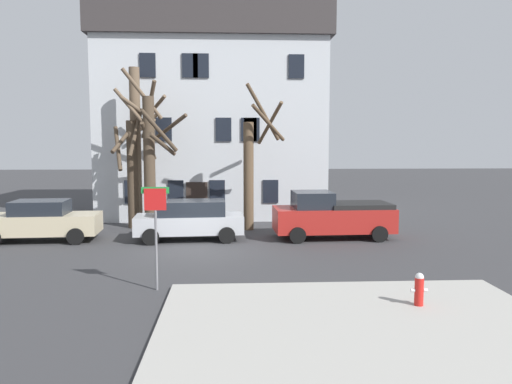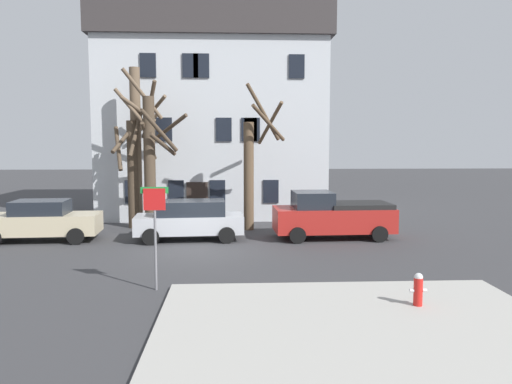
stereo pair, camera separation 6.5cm
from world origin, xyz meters
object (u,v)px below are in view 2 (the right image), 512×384
Objects in this scene: building_main at (214,111)px; tree_bare_mid at (137,142)px; tree_bare_near at (134,168)px; street_sign_pole at (155,218)px; tree_bare_end at (252,167)px; fire_hydrant at (418,289)px; tree_bare_far at (150,158)px; car_beige_sedan at (41,221)px; car_silver_wagon at (190,219)px; pickup_truck_red at (332,216)px.

building_main is 7.13m from tree_bare_mid.
street_sign_pole is at bearing -76.12° from tree_bare_near.
tree_bare_end is (1.97, -6.86, -3.04)m from building_main.
fire_hydrant is 7.14m from street_sign_pole.
tree_bare_near is 1.13× the size of tree_bare_far.
tree_bare_end is at bearing -3.34° from tree_bare_far.
tree_bare_mid is at bearing 103.02° from street_sign_pole.
tree_bare_near reaches higher than tree_bare_far.
tree_bare_near is 1.47× the size of car_beige_sedan.
tree_bare_far is at bearing 128.15° from car_silver_wagon.
tree_bare_near is at bearing 126.69° from fire_hydrant.
tree_bare_mid reaches higher than street_sign_pole.
pickup_truck_red is at bearing -59.59° from building_main.
car_beige_sedan is at bearing -147.94° from tree_bare_far.
tree_bare_near is 2.44× the size of street_sign_pole.
car_silver_wagon is (2.77, -3.33, -3.26)m from tree_bare_mid.
tree_bare_far is 7.69× the size of fire_hydrant.
tree_bare_end is at bearing 146.39° from pickup_truck_red.
tree_bare_end is (5.50, -0.97, -1.14)m from tree_bare_mid.
tree_bare_far is 1.30× the size of car_beige_sedan.
street_sign_pole is (1.73, -9.81, -1.39)m from tree_bare_far.
tree_bare_end is (5.64, -0.89, 0.08)m from tree_bare_near.
pickup_truck_red is 9.32m from fire_hydrant.
building_main reaches higher than car_beige_sedan.
car_beige_sedan is (-3.43, -3.27, -3.28)m from tree_bare_mid.
car_silver_wagon is 7.27m from street_sign_pole.
tree_bare_far is 14.80m from fire_hydrant.
tree_bare_near is at bearing -121.57° from building_main.
tree_bare_far reaches higher than pickup_truck_red.
car_silver_wagon is (-2.73, -2.36, -2.12)m from tree_bare_end.
tree_bare_far is 1.22× the size of pickup_truck_red.
tree_bare_mid is at bearing 170.03° from tree_bare_end.
car_silver_wagon is at bearing 87.25° from street_sign_pole.
tree_bare_end is 2.32× the size of street_sign_pole.
tree_bare_near is at bearing 44.18° from car_beige_sedan.
fire_hydrant is (9.12, -12.51, -3.60)m from tree_bare_mid.
fire_hydrant is (6.34, -9.18, -0.34)m from car_silver_wagon.
street_sign_pole is (-6.69, 2.01, 1.48)m from fire_hydrant.
building_main reaches higher than fire_hydrant.
car_beige_sedan is (-6.96, -9.17, -5.18)m from building_main.
tree_bare_mid is 1.23× the size of tree_bare_far.
tree_bare_far is (0.84, -0.61, 0.50)m from tree_bare_near.
tree_bare_mid is 10.98m from street_sign_pole.
car_beige_sedan is 15.59m from fire_hydrant.
fire_hydrant is 0.28× the size of street_sign_pole.
tree_bare_far is at bearing 125.45° from fire_hydrant.
fire_hydrant is (9.26, -12.43, -2.37)m from tree_bare_near.
car_silver_wagon is 11.17m from fire_hydrant.
tree_bare_end is at bearing -9.97° from tree_bare_mid.
tree_bare_near is at bearing 144.25° from tree_bare_far.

